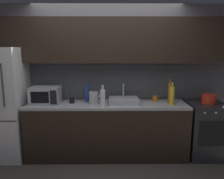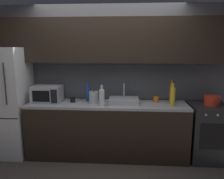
{
  "view_description": "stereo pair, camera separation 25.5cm",
  "coord_description": "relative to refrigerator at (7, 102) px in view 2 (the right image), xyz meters",
  "views": [
    {
      "loc": [
        0.05,
        -2.55,
        1.77
      ],
      "look_at": [
        0.08,
        0.9,
        1.13
      ],
      "focal_mm": 35.25,
      "sensor_mm": 36.0,
      "label": 1
    },
    {
      "loc": [
        0.31,
        -2.54,
        1.77
      ],
      "look_at": [
        0.08,
        0.9,
        1.13
      ],
      "focal_mm": 35.25,
      "sensor_mm": 36.0,
      "label": 2
    }
  ],
  "objects": [
    {
      "name": "wine_bottle_yellow",
      "position": [
        2.69,
        -0.1,
        0.15
      ],
      "size": [
        0.08,
        0.08,
        0.36
      ],
      "color": "gold",
      "rests_on": "counter_run"
    },
    {
      "name": "mug_dark",
      "position": [
        1.1,
        0.03,
        0.05
      ],
      "size": [
        0.08,
        0.08,
        0.09
      ],
      "primitive_type": "cylinder",
      "color": "black",
      "rests_on": "counter_run"
    },
    {
      "name": "refrigerator",
      "position": [
        0.0,
        0.0,
        0.0
      ],
      "size": [
        0.68,
        0.69,
        1.79
      ],
      "color": "white",
      "rests_on": "ground"
    },
    {
      "name": "back_wall",
      "position": [
        1.67,
        0.3,
        0.65
      ],
      "size": [
        4.31,
        0.44,
        2.5
      ],
      "color": "slate",
      "rests_on": "ground"
    },
    {
      "name": "kettle",
      "position": [
        1.46,
        -0.03,
        0.1
      ],
      "size": [
        0.19,
        0.15,
        0.22
      ],
      "color": "#B7BABF",
      "rests_on": "counter_run"
    },
    {
      "name": "cooking_pot",
      "position": [
        3.32,
        0.0,
        0.08
      ],
      "size": [
        0.24,
        0.24,
        0.15
      ],
      "color": "red",
      "rests_on": "oven_range"
    },
    {
      "name": "microwave",
      "position": [
        0.68,
        0.02,
        0.14
      ],
      "size": [
        0.46,
        0.35,
        0.27
      ],
      "color": "#A8AAAF",
      "rests_on": "counter_run"
    },
    {
      "name": "counter_run",
      "position": [
        1.67,
        0.0,
        -0.45
      ],
      "size": [
        2.57,
        0.6,
        0.9
      ],
      "color": "black",
      "rests_on": "ground"
    },
    {
      "name": "wine_bottle_amber",
      "position": [
        2.7,
        0.09,
        0.17
      ],
      "size": [
        0.06,
        0.06,
        0.38
      ],
      "color": "#B27019",
      "rests_on": "counter_run"
    },
    {
      "name": "oven_range",
      "position": [
        3.29,
        -0.0,
        -0.45
      ],
      "size": [
        0.6,
        0.62,
        0.9
      ],
      "color": "#232326",
      "rests_on": "ground"
    },
    {
      "name": "wine_bottle_blue",
      "position": [
        1.33,
        0.12,
        0.14
      ],
      "size": [
        0.07,
        0.07,
        0.33
      ],
      "color": "#234299",
      "rests_on": "counter_run"
    },
    {
      "name": "sink_basin",
      "position": [
        1.94,
        0.03,
        0.05
      ],
      "size": [
        0.48,
        0.38,
        0.3
      ],
      "color": "#ADAFB5",
      "rests_on": "counter_run"
    },
    {
      "name": "mug_orange",
      "position": [
        2.47,
        0.14,
        0.05
      ],
      "size": [
        0.09,
        0.09,
        0.09
      ],
      "primitive_type": "cylinder",
      "color": "orange",
      "rests_on": "counter_run"
    },
    {
      "name": "wine_bottle_white",
      "position": [
        1.6,
        -0.2,
        0.14
      ],
      "size": [
        0.08,
        0.08,
        0.33
      ],
      "color": "silver",
      "rests_on": "counter_run"
    }
  ]
}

